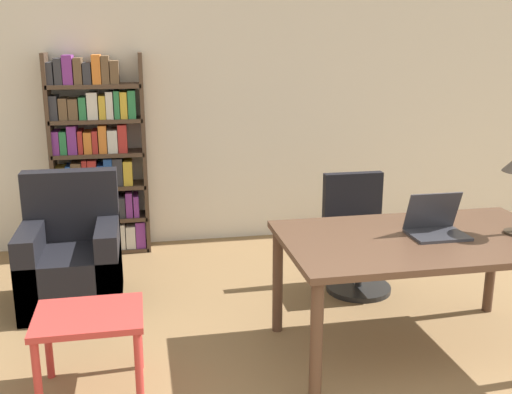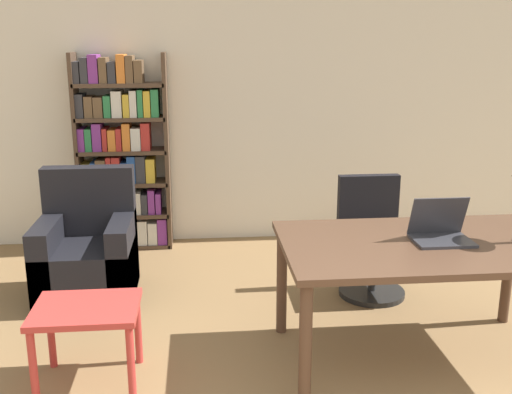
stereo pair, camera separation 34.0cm
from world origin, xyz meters
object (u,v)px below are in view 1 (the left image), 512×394
(desk, at_px, (421,250))
(side_table_blue, at_px, (89,327))
(office_chair, at_px, (357,238))
(armchair, at_px, (72,262))
(bookshelf, at_px, (97,161))
(laptop, at_px, (435,226))

(desk, distance_m, side_table_blue, 2.01)
(office_chair, relative_size, armchair, 0.94)
(office_chair, distance_m, bookshelf, 2.46)
(armchair, bearing_deg, laptop, -27.32)
(armchair, bearing_deg, office_chair, -3.96)
(desk, distance_m, laptop, 0.17)
(desk, relative_size, bookshelf, 0.93)
(desk, height_order, office_chair, office_chair)
(office_chair, xyz_separation_m, side_table_blue, (-1.98, -1.13, -0.01))
(laptop, height_order, bookshelf, bookshelf)
(office_chair, xyz_separation_m, bookshelf, (-2.05, 1.28, 0.46))
(side_table_blue, height_order, bookshelf, bookshelf)
(desk, relative_size, side_table_blue, 2.90)
(laptop, xyz_separation_m, bookshelf, (-2.15, 2.31, 0.04))
(desk, bearing_deg, laptop, 11.59)
(desk, bearing_deg, side_table_blue, -178.01)
(laptop, height_order, armchair, laptop)
(office_chair, distance_m, side_table_blue, 2.28)
(laptop, bearing_deg, side_table_blue, -177.56)
(laptop, distance_m, bookshelf, 3.16)
(laptop, relative_size, office_chair, 0.37)
(desk, distance_m, office_chair, 1.09)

